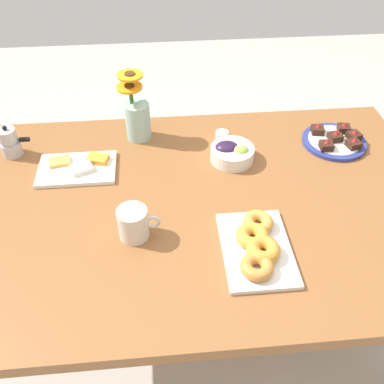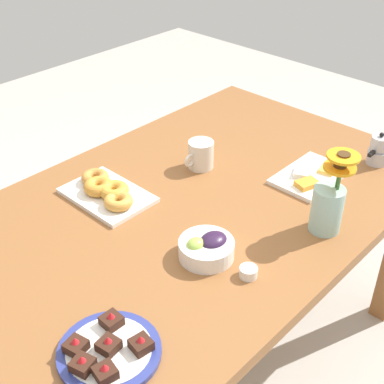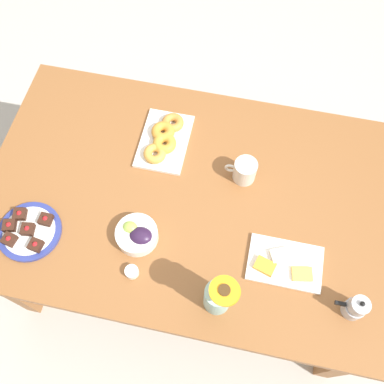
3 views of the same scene
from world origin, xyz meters
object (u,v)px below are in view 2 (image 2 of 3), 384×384
(grape_bowl, at_px, (207,248))
(cheese_platter, at_px, (310,176))
(dining_table, at_px, (192,224))
(coffee_mug, at_px, (201,154))
(jam_cup_honey, at_px, (248,272))
(flower_vase, at_px, (328,204))
(dessert_plate, at_px, (108,351))
(moka_pot, at_px, (378,151))
(croissant_platter, at_px, (107,191))

(grape_bowl, height_order, cheese_platter, grape_bowl)
(dining_table, bearing_deg, coffee_mug, -144.68)
(cheese_platter, distance_m, jam_cup_honey, 0.53)
(jam_cup_honey, relative_size, flower_vase, 0.19)
(dining_table, height_order, cheese_platter, cheese_platter)
(grape_bowl, relative_size, cheese_platter, 0.58)
(cheese_platter, bearing_deg, grape_bowl, 1.18)
(cheese_platter, height_order, flower_vase, flower_vase)
(cheese_platter, bearing_deg, coffee_mug, -58.39)
(jam_cup_honey, relative_size, dessert_plate, 0.21)
(dining_table, bearing_deg, jam_cup_honey, 66.80)
(dessert_plate, relative_size, moka_pot, 1.94)
(dessert_plate, bearing_deg, moka_pot, 178.07)
(croissant_platter, bearing_deg, flower_vase, 119.09)
(flower_vase, xyz_separation_m, moka_pot, (-0.45, -0.07, -0.04))
(coffee_mug, bearing_deg, moka_pot, 135.42)
(grape_bowl, relative_size, jam_cup_honey, 3.15)
(dessert_plate, distance_m, flower_vase, 0.73)
(flower_vase, bearing_deg, croissant_platter, -60.91)
(coffee_mug, height_order, dessert_plate, coffee_mug)
(coffee_mug, relative_size, flower_vase, 0.48)
(coffee_mug, xyz_separation_m, grape_bowl, (0.33, 0.33, -0.02))
(grape_bowl, distance_m, moka_pot, 0.78)
(croissant_platter, bearing_deg, coffee_mug, 164.91)
(grape_bowl, relative_size, dessert_plate, 0.66)
(jam_cup_honey, bearing_deg, dessert_plate, -9.57)
(coffee_mug, bearing_deg, cheese_platter, 121.61)
(coffee_mug, bearing_deg, grape_bowl, 44.40)
(dining_table, relative_size, cheese_platter, 6.15)
(croissant_platter, bearing_deg, grape_bowl, 90.47)
(dessert_plate, bearing_deg, grape_bowl, -171.02)
(flower_vase, bearing_deg, cheese_platter, -138.82)
(cheese_platter, xyz_separation_m, flower_vase, (0.21, 0.18, 0.08))
(grape_bowl, bearing_deg, cheese_platter, -178.82)
(dining_table, relative_size, coffee_mug, 13.11)
(dining_table, bearing_deg, croissant_platter, -53.40)
(flower_vase, bearing_deg, grape_bowl, -27.60)
(grape_bowl, height_order, croissant_platter, grape_bowl)
(jam_cup_honey, bearing_deg, coffee_mug, -124.89)
(coffee_mug, height_order, flower_vase, flower_vase)
(croissant_platter, distance_m, moka_pot, 0.93)
(dessert_plate, xyz_separation_m, flower_vase, (-0.72, 0.11, 0.08))
(grape_bowl, xyz_separation_m, moka_pot, (-0.77, 0.10, 0.02))
(coffee_mug, relative_size, dessert_plate, 0.53)
(coffee_mug, distance_m, dessert_plate, 0.83)
(coffee_mug, relative_size, moka_pot, 1.03)
(cheese_platter, distance_m, flower_vase, 0.28)
(dining_table, bearing_deg, dessert_plate, 25.61)
(jam_cup_honey, xyz_separation_m, flower_vase, (-0.31, 0.04, 0.07))
(coffee_mug, distance_m, moka_pot, 0.61)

